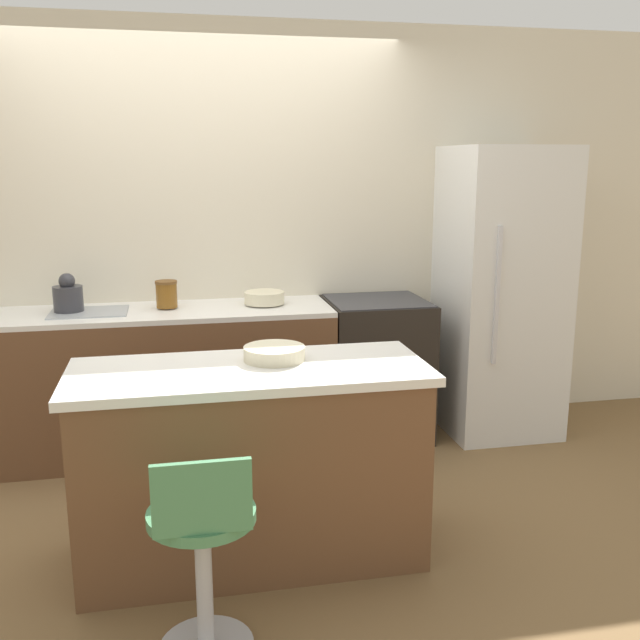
# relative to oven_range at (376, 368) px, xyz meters

# --- Properties ---
(ground_plane) EXTENTS (14.00, 14.00, 0.00)m
(ground_plane) POSITION_rel_oven_range_xyz_m (-1.06, -0.31, -0.45)
(ground_plane) COLOR brown
(wall_back) EXTENTS (8.00, 0.06, 2.60)m
(wall_back) POSITION_rel_oven_range_xyz_m (-1.06, 0.33, 0.85)
(wall_back) COLOR beige
(wall_back) RESTS_ON ground_plane
(back_counter) EXTENTS (2.11, 0.59, 0.90)m
(back_counter) POSITION_rel_oven_range_xyz_m (-1.38, 0.00, -0.00)
(back_counter) COLOR brown
(back_counter) RESTS_ON ground_plane
(kitchen_island) EXTENTS (1.54, 0.63, 0.89)m
(kitchen_island) POSITION_rel_oven_range_xyz_m (-0.95, -1.32, -0.00)
(kitchen_island) COLOR brown
(kitchen_island) RESTS_ON ground_plane
(oven_range) EXTENTS (0.63, 0.60, 0.90)m
(oven_range) POSITION_rel_oven_range_xyz_m (0.00, 0.00, 0.00)
(oven_range) COLOR black
(oven_range) RESTS_ON ground_plane
(refrigerator) EXTENTS (0.69, 0.70, 1.85)m
(refrigerator) POSITION_rel_oven_range_xyz_m (0.81, -0.04, 0.48)
(refrigerator) COLOR silver
(refrigerator) RESTS_ON ground_plane
(stool_chair) EXTENTS (0.38, 0.38, 0.81)m
(stool_chair) POSITION_rel_oven_range_xyz_m (-1.19, -1.95, -0.05)
(stool_chair) COLOR #B7B7BC
(stool_chair) RESTS_ON ground_plane
(kettle) EXTENTS (0.17, 0.17, 0.22)m
(kettle) POSITION_rel_oven_range_xyz_m (-1.86, 0.03, 0.54)
(kettle) COLOR #333338
(kettle) RESTS_ON back_counter
(mixing_bowl) EXTENTS (0.25, 0.25, 0.07)m
(mixing_bowl) POSITION_rel_oven_range_xyz_m (-0.71, 0.03, 0.49)
(mixing_bowl) COLOR beige
(mixing_bowl) RESTS_ON back_counter
(canister_jar) EXTENTS (0.13, 0.13, 0.16)m
(canister_jar) POSITION_rel_oven_range_xyz_m (-1.30, 0.03, 0.53)
(canister_jar) COLOR brown
(canister_jar) RESTS_ON back_counter
(fruit_bowl) EXTENTS (0.27, 0.27, 0.06)m
(fruit_bowl) POSITION_rel_oven_range_xyz_m (-0.83, -1.22, 0.47)
(fruit_bowl) COLOR beige
(fruit_bowl) RESTS_ON kitchen_island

